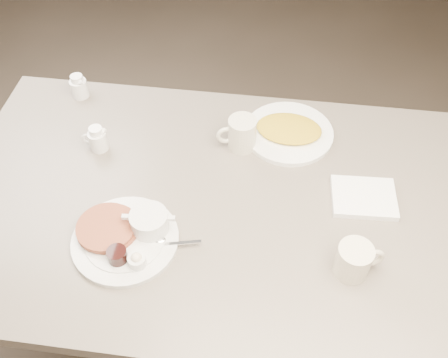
# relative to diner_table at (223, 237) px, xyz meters

# --- Properties ---
(diner_table) EXTENTS (1.50, 0.90, 0.75)m
(diner_table) POSITION_rel_diner_table_xyz_m (0.00, 0.00, 0.00)
(diner_table) COLOR slate
(diner_table) RESTS_ON ground
(main_plate) EXTENTS (0.34, 0.29, 0.07)m
(main_plate) POSITION_rel_diner_table_xyz_m (-0.22, -0.15, 0.19)
(main_plate) COLOR silver
(main_plate) RESTS_ON diner_table
(coffee_mug_near) EXTENTS (0.13, 0.11, 0.09)m
(coffee_mug_near) POSITION_rel_diner_table_xyz_m (0.34, -0.17, 0.22)
(coffee_mug_near) COLOR beige
(coffee_mug_near) RESTS_ON diner_table
(napkin) EXTENTS (0.18, 0.15, 0.02)m
(napkin) POSITION_rel_diner_table_xyz_m (0.38, 0.06, 0.18)
(napkin) COLOR white
(napkin) RESTS_ON diner_table
(coffee_mug_far) EXTENTS (0.13, 0.10, 0.10)m
(coffee_mug_far) POSITION_rel_diner_table_xyz_m (0.02, 0.22, 0.22)
(coffee_mug_far) COLOR silver
(coffee_mug_far) RESTS_ON diner_table
(creamer_left) EXTENTS (0.08, 0.07, 0.08)m
(creamer_left) POSITION_rel_diner_table_xyz_m (-0.39, 0.15, 0.21)
(creamer_left) COLOR white
(creamer_left) RESTS_ON diner_table
(creamer_right) EXTENTS (0.07, 0.08, 0.08)m
(creamer_right) POSITION_rel_diner_table_xyz_m (-0.52, 0.38, 0.21)
(creamer_right) COLOR white
(creamer_right) RESTS_ON diner_table
(hash_plate) EXTENTS (0.28, 0.28, 0.04)m
(hash_plate) POSITION_rel_diner_table_xyz_m (0.16, 0.28, 0.18)
(hash_plate) COLOR white
(hash_plate) RESTS_ON diner_table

